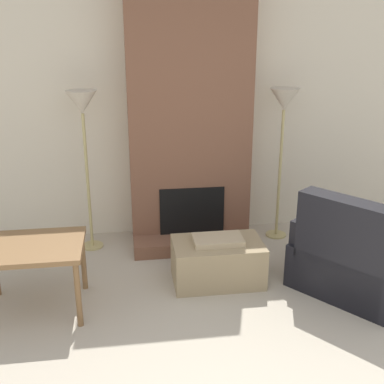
# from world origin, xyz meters

# --- Properties ---
(wall_back) EXTENTS (6.87, 0.06, 2.60)m
(wall_back) POSITION_xyz_m (0.00, 3.13, 1.30)
(wall_back) COLOR beige
(wall_back) RESTS_ON ground_plane
(fireplace) EXTENTS (1.20, 0.71, 2.60)m
(fireplace) POSITION_xyz_m (0.00, 2.88, 1.25)
(fireplace) COLOR brown
(fireplace) RESTS_ON ground_plane
(ottoman) EXTENTS (0.78, 0.48, 0.42)m
(ottoman) POSITION_xyz_m (0.12, 1.91, 0.19)
(ottoman) COLOR #998460
(ottoman) RESTS_ON ground_plane
(armchair) EXTENTS (1.22, 1.24, 0.89)m
(armchair) POSITION_xyz_m (1.22, 1.59, 0.28)
(armchair) COLOR black
(armchair) RESTS_ON ground_plane
(side_table) EXTENTS (0.80, 0.63, 0.57)m
(side_table) POSITION_xyz_m (-1.40, 1.67, 0.50)
(side_table) COLOR brown
(side_table) RESTS_ON ground_plane
(floor_lamp_left) EXTENTS (0.29, 0.29, 1.58)m
(floor_lamp_left) POSITION_xyz_m (-1.02, 2.77, 1.37)
(floor_lamp_left) COLOR tan
(floor_lamp_left) RESTS_ON ground_plane
(floor_lamp_right) EXTENTS (0.29, 0.29, 1.57)m
(floor_lamp_right) POSITION_xyz_m (0.93, 2.77, 1.36)
(floor_lamp_right) COLOR tan
(floor_lamp_right) RESTS_ON ground_plane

